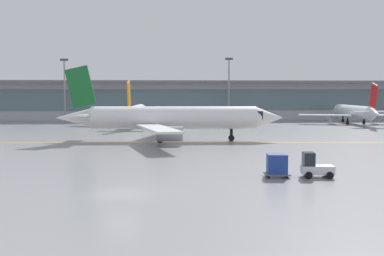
# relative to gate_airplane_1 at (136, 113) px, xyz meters

# --- Properties ---
(ground_plane) EXTENTS (400.00, 400.00, 0.00)m
(ground_plane) POSITION_rel_gate_airplane_1_xyz_m (1.91, -65.32, -2.72)
(ground_plane) COLOR gray
(taxiway_centreline_stripe) EXTENTS (109.86, 6.32, 0.01)m
(taxiway_centreline_stripe) POSITION_rel_gate_airplane_1_xyz_m (6.79, -32.24, -2.72)
(taxiway_centreline_stripe) COLOR yellow
(taxiway_centreline_stripe) RESTS_ON ground_plane
(terminal_concourse) EXTENTS (175.32, 11.00, 9.60)m
(terminal_concourse) POSITION_rel_gate_airplane_1_xyz_m (1.91, 21.88, 2.20)
(terminal_concourse) COLOR #B2B7BC
(terminal_concourse) RESTS_ON ground_plane
(gate_airplane_1) EXTENTS (25.43, 27.41, 9.08)m
(gate_airplane_1) POSITION_rel_gate_airplane_1_xyz_m (0.00, 0.00, 0.00)
(gate_airplane_1) COLOR white
(gate_airplane_1) RESTS_ON ground_plane
(gate_airplane_2) EXTENTS (24.42, 26.26, 8.70)m
(gate_airplane_2) POSITION_rel_gate_airplane_1_xyz_m (46.77, 2.69, -0.11)
(gate_airplane_2) COLOR silver
(gate_airplane_2) RESTS_ON ground_plane
(taxiing_regional_jet) EXTENTS (32.50, 30.19, 10.77)m
(taxiing_regional_jet) POSITION_rel_gate_airplane_1_xyz_m (6.37, -30.22, 0.51)
(taxiing_regional_jet) COLOR white
(taxiing_regional_jet) RESTS_ON ground_plane
(baggage_tug) EXTENTS (2.73, 1.85, 2.10)m
(baggage_tug) POSITION_rel_gate_airplane_1_xyz_m (17.41, -60.03, -1.83)
(baggage_tug) COLOR silver
(baggage_tug) RESTS_ON ground_plane
(cargo_dolly_lead) EXTENTS (2.26, 1.81, 1.94)m
(cargo_dolly_lead) POSITION_rel_gate_airplane_1_xyz_m (14.31, -59.70, -1.67)
(cargo_dolly_lead) COLOR #595B60
(cargo_dolly_lead) RESTS_ON ground_plane
(apron_light_mast_1) EXTENTS (1.80, 0.36, 14.41)m
(apron_light_mast_1) POSITION_rel_gate_airplane_1_xyz_m (-16.67, 13.39, 5.17)
(apron_light_mast_1) COLOR gray
(apron_light_mast_1) RESTS_ON ground_plane
(apron_light_mast_2) EXTENTS (1.80, 0.36, 14.84)m
(apron_light_mast_2) POSITION_rel_gate_airplane_1_xyz_m (21.21, 14.29, 5.39)
(apron_light_mast_2) COLOR gray
(apron_light_mast_2) RESTS_ON ground_plane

